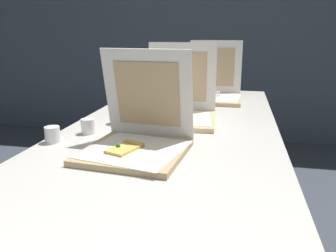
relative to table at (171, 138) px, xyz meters
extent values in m
cube|color=#4C5660|center=(0.00, 2.35, 0.59)|extent=(10.00, 0.10, 2.60)
cube|color=beige|center=(0.00, 0.00, 0.03)|extent=(0.96, 2.22, 0.03)
cylinder|color=gray|center=(-0.41, 1.04, -0.35)|extent=(0.04, 0.04, 0.73)
cylinder|color=gray|center=(0.41, 1.04, -0.35)|extent=(0.04, 0.04, 0.73)
cube|color=tan|center=(-0.06, -0.36, 0.06)|extent=(0.38, 0.38, 0.02)
cube|color=silver|center=(-0.06, -0.36, 0.07)|extent=(0.38, 0.38, 0.00)
cube|color=white|center=(-0.05, -0.22, 0.24)|extent=(0.36, 0.11, 0.35)
cube|color=tan|center=(-0.05, -0.22, 0.24)|extent=(0.26, 0.07, 0.25)
cube|color=#EAC156|center=(-0.09, -0.39, 0.07)|extent=(0.11, 0.14, 0.01)
cube|color=tan|center=(-0.08, -0.33, 0.08)|extent=(0.09, 0.05, 0.02)
sphere|color=#2D6628|center=(-0.12, -0.38, 0.08)|extent=(0.02, 0.02, 0.02)
cube|color=tan|center=(0.01, 0.12, 0.06)|extent=(0.37, 0.37, 0.02)
cube|color=silver|center=(0.02, 0.12, 0.07)|extent=(0.33, 0.33, 0.00)
cube|color=white|center=(0.00, 0.30, 0.24)|extent=(0.35, 0.03, 0.35)
cube|color=tan|center=(0.00, 0.29, 0.24)|extent=(0.25, 0.02, 0.25)
cube|color=#E5B74C|center=(0.01, 0.10, 0.07)|extent=(0.08, 0.13, 0.01)
cube|color=tan|center=(0.01, 0.17, 0.08)|extent=(0.08, 0.02, 0.02)
sphere|color=#2D6628|center=(0.00, 0.09, 0.08)|extent=(0.02, 0.02, 0.02)
cube|color=tan|center=(0.13, 0.69, 0.06)|extent=(0.36, 0.36, 0.02)
cube|color=silver|center=(0.14, 0.70, 0.07)|extent=(0.34, 0.34, 0.00)
cube|color=white|center=(0.13, 0.89, 0.24)|extent=(0.35, 0.07, 0.35)
cube|color=tan|center=(0.13, 0.89, 0.24)|extent=(0.25, 0.05, 0.25)
cylinder|color=white|center=(0.16, 0.73, 0.10)|extent=(0.03, 0.03, 0.00)
cylinder|color=white|center=(0.17, 0.73, 0.08)|extent=(0.01, 0.00, 0.03)
cylinder|color=white|center=(0.16, 0.73, 0.08)|extent=(0.01, 0.00, 0.03)
cylinder|color=white|center=(0.16, 0.72, 0.08)|extent=(0.01, 0.00, 0.03)
cylinder|color=white|center=(-0.23, 0.32, 0.08)|extent=(0.06, 0.06, 0.07)
cylinder|color=white|center=(-0.27, 0.04, 0.08)|extent=(0.06, 0.06, 0.07)
cylinder|color=white|center=(-0.42, -0.29, 0.08)|extent=(0.06, 0.06, 0.07)
cylinder|color=white|center=(-0.34, -0.14, 0.08)|extent=(0.06, 0.06, 0.07)
camera|label=1|loc=(0.29, -1.46, 0.47)|focal=36.39mm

